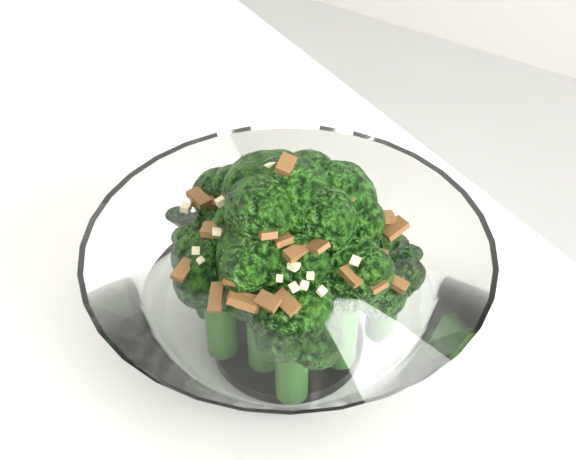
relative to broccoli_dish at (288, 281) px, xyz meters
The scene contains 1 object.
broccoli_dish is the anchor object (origin of this frame).
Camera 1 is at (0.27, -0.20, 1.16)m, focal length 55.00 mm.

